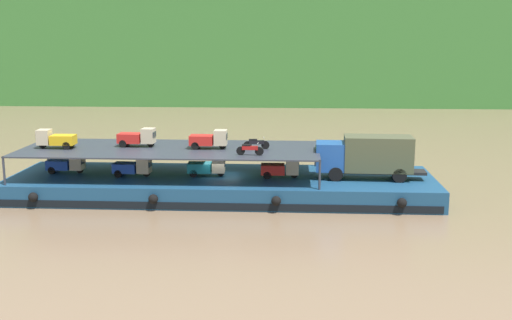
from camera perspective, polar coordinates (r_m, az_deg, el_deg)
The scene contains 14 objects.
ground_plane at distance 46.04m, azimuth -3.14°, elevation -3.26°, with size 400.00×400.00×0.00m, color #7F664C.
hillside_far_bank at distance 120.33m, azimuth 0.97°, elevation 13.53°, with size 111.63×39.04×28.82m.
cargo_barge at distance 45.84m, azimuth -3.15°, elevation -2.36°, with size 30.96×9.18×1.50m.
covered_lorry at distance 45.03m, azimuth 10.16°, elevation 0.41°, with size 7.91×2.50×3.10m.
cargo_rack at distance 45.89m, azimuth -7.90°, elevation 1.00°, with size 21.76×7.86×2.00m.
mini_truck_lower_stern at distance 48.53m, azimuth -17.03°, elevation -0.34°, with size 2.77×1.25×1.38m.
mini_truck_lower_aft at distance 46.16m, azimuth -11.25°, elevation -0.63°, with size 2.79×1.29×1.38m.
mini_truck_lower_mid at distance 45.53m, azimuth -4.51°, elevation -0.61°, with size 2.78×1.26×1.38m.
mini_truck_lower_fore at distance 44.84m, azimuth 2.28°, elevation -0.77°, with size 2.77×1.25×1.38m.
mini_truck_upper_stern at distance 47.69m, azimuth -17.96°, elevation 1.86°, with size 2.76×1.23×1.38m.
mini_truck_upper_mid at distance 46.94m, azimuth -10.86°, elevation 2.06°, with size 2.79×1.29×1.38m.
mini_truck_upper_fore at distance 45.35m, azimuth -4.33°, elevation 1.91°, with size 2.75×1.21×1.38m.
motorcycle_upper_port at distance 42.70m, azimuth -0.58°, elevation 1.01°, with size 1.90×0.55×0.87m.
motorcycle_upper_centre at distance 45.00m, azimuth 0.01°, elevation 1.54°, with size 1.90×0.55×0.87m.
Camera 1 is at (5.15, -44.27, 11.56)m, focal length 43.48 mm.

